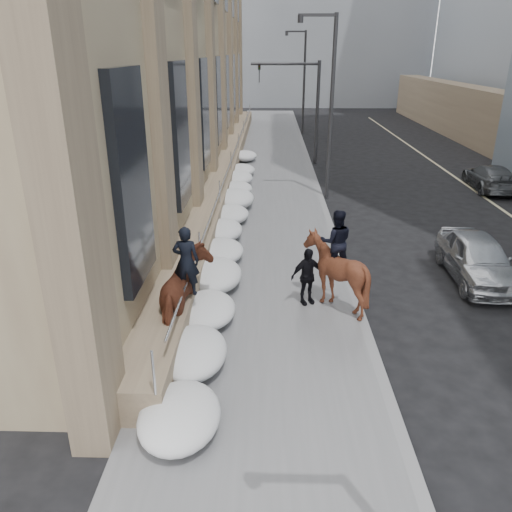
{
  "coord_description": "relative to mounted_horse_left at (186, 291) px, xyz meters",
  "views": [
    {
      "loc": [
        0.19,
        -9.17,
        6.54
      ],
      "look_at": [
        -0.14,
        2.53,
        1.7
      ],
      "focal_mm": 35.0,
      "sensor_mm": 36.0,
      "label": 1
    }
  ],
  "objects": [
    {
      "name": "limestone_building",
      "position": [
        -3.47,
        18.45,
        7.72
      ],
      "size": [
        6.1,
        44.0,
        18.0
      ],
      "color": "#846E56",
      "rests_on": "ground"
    },
    {
      "name": "curb",
      "position": [
        4.41,
        8.49,
        -1.12
      ],
      "size": [
        0.24,
        80.0,
        0.12
      ],
      "primitive_type": "cube",
      "color": "slate",
      "rests_on": "ground"
    },
    {
      "name": "mounted_horse_left",
      "position": [
        0.0,
        0.0,
        0.0
      ],
      "size": [
        1.13,
        2.37,
        2.66
      ],
      "rotation": [
        0.0,
        0.0,
        3.12
      ],
      "color": "#552919",
      "rests_on": "sidewalk"
    },
    {
      "name": "pedestrian",
      "position": [
        3.0,
        1.53,
        -0.26
      ],
      "size": [
        1.01,
        0.73,
        1.59
      ],
      "primitive_type": "imported",
      "rotation": [
        0.0,
        0.0,
        0.41
      ],
      "color": "black",
      "rests_on": "sidewalk"
    },
    {
      "name": "snow_bank",
      "position": [
        0.37,
        6.6,
        -0.71
      ],
      "size": [
        1.7,
        18.1,
        0.76
      ],
      "color": "silver",
      "rests_on": "sidewalk"
    },
    {
      "name": "sidewalk",
      "position": [
        1.79,
        8.49,
        -1.12
      ],
      "size": [
        5.0,
        80.0,
        0.12
      ],
      "primitive_type": "cube",
      "color": "#5B5B5E",
      "rests_on": "ground"
    },
    {
      "name": "car_silver",
      "position": [
        8.3,
        3.45,
        -0.47
      ],
      "size": [
        1.81,
        4.2,
        1.41
      ],
      "primitive_type": "imported",
      "rotation": [
        0.0,
        0.0,
        -0.04
      ],
      "color": "#B8BBC1",
      "rests_on": "ground"
    },
    {
      "name": "ground",
      "position": [
        1.79,
        -1.51,
        -1.18
      ],
      "size": [
        140.0,
        140.0,
        0.0
      ],
      "primitive_type": "plane",
      "color": "black",
      "rests_on": "ground"
    },
    {
      "name": "car_grey",
      "position": [
        13.05,
        14.31,
        -0.55
      ],
      "size": [
        2.06,
        4.44,
        1.26
      ],
      "primitive_type": "imported",
      "rotation": [
        0.0,
        0.0,
        3.07
      ],
      "color": "#4E5155",
      "rests_on": "ground"
    },
    {
      "name": "traffic_signal",
      "position": [
        3.86,
        20.49,
        2.82
      ],
      "size": [
        4.1,
        0.22,
        6.0
      ],
      "color": "#2D2D30",
      "rests_on": "ground"
    },
    {
      "name": "streetlight_mid",
      "position": [
        4.53,
        12.49,
        3.4
      ],
      "size": [
        1.71,
        0.24,
        8.0
      ],
      "color": "#2D2D30",
      "rests_on": "ground"
    },
    {
      "name": "streetlight_far",
      "position": [
        4.53,
        32.49,
        3.4
      ],
      "size": [
        1.71,
        0.24,
        8.0
      ],
      "color": "#2D2D30",
      "rests_on": "ground"
    },
    {
      "name": "mounted_horse_right",
      "position": [
        3.73,
        1.41,
        0.05
      ],
      "size": [
        1.61,
        1.81,
        2.66
      ],
      "rotation": [
        0.0,
        0.0,
        3.14
      ],
      "color": "#472214",
      "rests_on": "sidewalk"
    },
    {
      "name": "bg_building_far",
      "position": [
        -4.21,
        70.49,
        8.82
      ],
      "size": [
        24.0,
        12.0,
        20.0
      ],
      "primitive_type": "cube",
      "color": "gray",
      "rests_on": "ground"
    }
  ]
}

